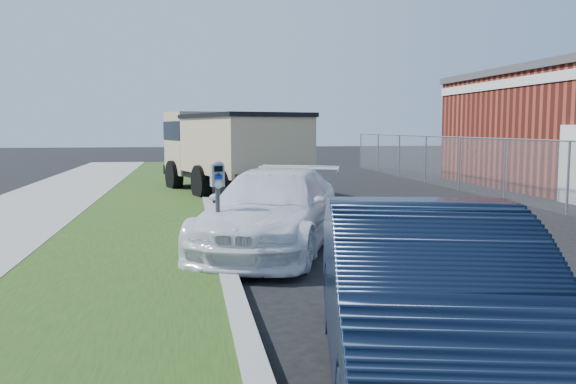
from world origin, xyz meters
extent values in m
plane|color=black|center=(0.00, 0.00, 0.00)|extent=(120.00, 120.00, 0.00)
cube|color=gray|center=(-2.60, 2.00, 0.07)|extent=(0.25, 50.00, 0.15)
cube|color=#1C3F11|center=(-4.20, 2.00, 0.07)|extent=(3.00, 50.00, 0.13)
plane|color=slate|center=(6.00, 7.00, 0.90)|extent=(0.00, 30.00, 30.00)
cylinder|color=gray|center=(6.00, 7.00, 1.80)|extent=(0.04, 30.00, 0.04)
cylinder|color=gray|center=(6.00, 4.00, 0.90)|extent=(0.06, 0.06, 1.80)
cylinder|color=gray|center=(6.00, 7.00, 0.90)|extent=(0.06, 0.06, 1.80)
cylinder|color=gray|center=(6.00, 10.00, 0.90)|extent=(0.06, 0.06, 1.80)
cylinder|color=gray|center=(6.00, 13.00, 0.90)|extent=(0.06, 0.06, 1.80)
cylinder|color=gray|center=(6.00, 16.00, 0.90)|extent=(0.06, 0.06, 1.80)
cylinder|color=gray|center=(6.00, 19.00, 0.90)|extent=(0.06, 0.06, 1.80)
cylinder|color=gray|center=(6.00, 22.00, 0.90)|extent=(0.06, 0.06, 1.80)
cube|color=silver|center=(7.48, 8.00, 3.60)|extent=(0.06, 14.00, 0.30)
cube|color=silver|center=(7.45, 6.00, 1.10)|extent=(0.08, 1.10, 2.20)
cylinder|color=#3F4247|center=(-2.69, -0.27, 0.68)|extent=(0.08, 0.08, 1.08)
cube|color=gray|center=(-2.69, -0.27, 1.40)|extent=(0.22, 0.17, 0.32)
ellipsoid|color=gray|center=(-2.69, -0.27, 1.56)|extent=(0.23, 0.17, 0.12)
cube|color=black|center=(-2.67, -0.34, 1.51)|extent=(0.13, 0.04, 0.09)
cube|color=navy|center=(-2.67, -0.34, 1.39)|extent=(0.12, 0.03, 0.08)
cylinder|color=silver|center=(-2.67, -0.34, 1.27)|extent=(0.12, 0.03, 0.12)
cube|color=#3F4247|center=(-2.67, -0.34, 1.42)|extent=(0.04, 0.02, 0.05)
imported|color=white|center=(-1.66, 0.95, 0.70)|extent=(3.60, 5.19, 1.39)
imported|color=black|center=(-1.24, -4.93, 0.75)|extent=(2.42, 4.76, 1.49)
cube|color=black|center=(-1.75, 9.32, 0.75)|extent=(4.18, 7.02, 0.36)
cube|color=tan|center=(-2.47, 11.60, 1.61)|extent=(2.89, 2.51, 2.07)
cube|color=black|center=(-2.47, 11.60, 2.02)|extent=(2.92, 2.54, 0.62)
cube|color=tan|center=(-1.50, 8.53, 1.61)|extent=(3.69, 4.90, 1.66)
cube|color=black|center=(-1.50, 8.53, 2.47)|extent=(3.82, 5.03, 0.12)
cube|color=black|center=(-2.77, 12.53, 0.67)|extent=(2.42, 0.90, 0.31)
cylinder|color=black|center=(-3.58, 11.14, 0.52)|extent=(0.63, 1.09, 1.04)
cylinder|color=black|center=(-1.30, 11.86, 0.52)|extent=(0.63, 1.09, 1.04)
cylinder|color=black|center=(-2.73, 8.47, 0.52)|extent=(0.63, 1.09, 1.04)
cylinder|color=black|center=(-0.46, 9.19, 0.52)|extent=(0.63, 1.09, 1.04)
cylinder|color=black|center=(-2.17, 6.69, 0.52)|extent=(0.63, 1.09, 1.04)
cylinder|color=black|center=(0.11, 7.41, 0.52)|extent=(0.63, 1.09, 1.04)
camera|label=1|loc=(-3.12, -9.43, 2.11)|focal=38.00mm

